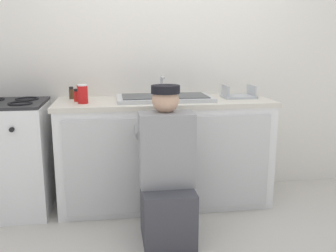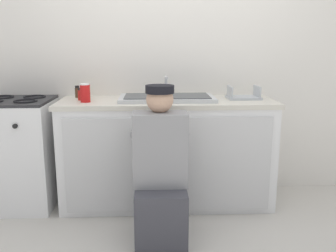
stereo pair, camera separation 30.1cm
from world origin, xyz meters
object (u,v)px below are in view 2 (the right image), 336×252
dish_rack_tray (243,96)px  plumber_person (160,177)px  stove_range (18,153)px  spice_bottle_red (80,94)px  sink_double_basin (167,98)px  spice_bottle_pepper (77,92)px  soda_cup_red (85,93)px  condiment_jar (86,91)px

dish_rack_tray → plumber_person: bearing=-137.5°
stove_range → spice_bottle_red: size_ratio=8.97×
sink_double_basin → spice_bottle_pepper: bearing=167.4°
stove_range → soda_cup_red: bearing=-8.8°
condiment_jar → spice_bottle_red: (-0.03, -0.09, -0.01)m
spice_bottle_red → soda_cup_red: bearing=-60.6°
sink_double_basin → soda_cup_red: (-0.67, -0.10, 0.06)m
spice_bottle_red → plumber_person: bearing=-44.8°
stove_range → plumber_person: plumber_person is taller
plumber_person → soda_cup_red: size_ratio=7.26×
stove_range → spice_bottle_red: 0.74m
plumber_person → spice_bottle_pepper: plumber_person is taller
dish_rack_tray → condiment_jar: (-1.36, 0.07, 0.04)m
stove_range → spice_bottle_red: bearing=1.4°
soda_cup_red → dish_rack_tray: soda_cup_red is taller
dish_rack_tray → condiment_jar: 1.36m
condiment_jar → sink_double_basin: bearing=-8.4°
stove_range → spice_bottle_pepper: (0.49, 0.18, 0.50)m
soda_cup_red → condiment_jar: (-0.03, 0.20, -0.01)m
soda_cup_red → condiment_jar: bearing=97.4°
condiment_jar → spice_bottle_red: bearing=-110.7°
plumber_person → condiment_jar: 1.10m
sink_double_basin → condiment_jar: size_ratio=6.25×
stove_range → condiment_jar: condiment_jar is taller
spice_bottle_pepper → plumber_person: bearing=-48.9°
plumber_person → condiment_jar: bearing=129.9°
soda_cup_red → spice_bottle_pepper: soda_cup_red is taller
sink_double_basin → stove_range: size_ratio=0.85×
sink_double_basin → spice_bottle_pepper: 0.81m
stove_range → plumber_person: size_ratio=0.85×
dish_rack_tray → spice_bottle_pepper: bearing=174.5°
dish_rack_tray → spice_bottle_red: size_ratio=2.67×
sink_double_basin → condiment_jar: sink_double_basin is taller
sink_double_basin → spice_bottle_pepper: (-0.79, 0.18, 0.03)m
sink_double_basin → dish_rack_tray: (0.66, 0.04, 0.01)m
plumber_person → spice_bottle_pepper: bearing=131.1°
plumber_person → sink_double_basin: bearing=83.4°
stove_range → spice_bottle_pepper: bearing=19.8°
condiment_jar → plumber_person: bearing=-50.1°
stove_range → dish_rack_tray: (1.94, 0.04, 0.47)m
sink_double_basin → soda_cup_red: bearing=-171.8°
spice_bottle_pepper → sink_double_basin: bearing=-12.6°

